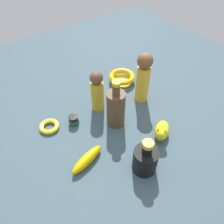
# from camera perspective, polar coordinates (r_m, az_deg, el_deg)

# --- Properties ---
(ground) EXTENTS (2.00, 2.00, 0.00)m
(ground) POSITION_cam_1_polar(r_m,az_deg,el_deg) (0.99, -0.00, -3.12)
(ground) COLOR #384C56
(person_figure_adult) EXTENTS (0.08, 0.08, 0.20)m
(person_figure_adult) POSITION_cam_1_polar(r_m,az_deg,el_deg) (0.99, -3.79, 5.28)
(person_figure_adult) COLOR gold
(person_figure_adult) RESTS_ON ground
(banana) EXTENTS (0.08, 0.16, 0.04)m
(banana) POSITION_cam_1_polar(r_m,az_deg,el_deg) (0.86, -6.41, -11.92)
(banana) COLOR #C79E04
(banana) RESTS_ON ground
(bottle_tall) EXTENTS (0.08, 0.08, 0.23)m
(bottle_tall) POSITION_cam_1_polar(r_m,az_deg,el_deg) (0.93, 1.07, 1.02)
(bottle_tall) COLOR #513A24
(bottle_tall) RESTS_ON ground
(bangle) EXTENTS (0.09, 0.09, 0.02)m
(bangle) POSITION_cam_1_polar(r_m,az_deg,el_deg) (1.00, -15.67, -3.56)
(bangle) COLOR yellow
(bangle) RESTS_ON ground
(bowl) EXTENTS (0.14, 0.14, 0.05)m
(bowl) POSITION_cam_1_polar(r_m,az_deg,el_deg) (1.20, 2.54, 8.76)
(bowl) COLOR gold
(bowl) RESTS_ON ground
(cat_figurine) EXTENTS (0.10, 0.12, 0.08)m
(cat_figurine) POSITION_cam_1_polar(r_m,az_deg,el_deg) (0.94, 12.54, -4.79)
(cat_figurine) COLOR yellow
(cat_figurine) RESTS_ON ground
(person_figure_child) EXTENTS (0.08, 0.08, 0.25)m
(person_figure_child) POSITION_cam_1_polar(r_m,az_deg,el_deg) (1.03, 7.97, 8.90)
(person_figure_child) COLOR gold
(person_figure_child) RESTS_ON ground
(bottle_short) EXTENTS (0.09, 0.09, 0.15)m
(bottle_short) POSITION_cam_1_polar(r_m,az_deg,el_deg) (0.82, 8.47, -11.82)
(bottle_short) COLOR black
(bottle_short) RESTS_ON ground
(nail_polish_jar) EXTENTS (0.04, 0.04, 0.04)m
(nail_polish_jar) POSITION_cam_1_polar(r_m,az_deg,el_deg) (0.99, -9.73, -2.03)
(nail_polish_jar) COLOR #214B2B
(nail_polish_jar) RESTS_ON ground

